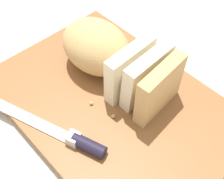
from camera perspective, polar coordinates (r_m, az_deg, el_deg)
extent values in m
plane|color=beige|center=(0.56, 0.00, -3.37)|extent=(3.00, 3.00, 0.00)
cube|color=brown|center=(0.55, 0.00, -2.69)|extent=(0.44, 0.31, 0.02)
ellipsoid|color=tan|center=(0.57, -3.06, 8.13)|extent=(0.15, 0.12, 0.10)
cube|color=beige|center=(0.53, 3.20, 3.85)|extent=(0.03, 0.11, 0.10)
cube|color=beige|center=(0.52, 6.54, 2.47)|extent=(0.03, 0.11, 0.10)
cube|color=tan|center=(0.50, 8.98, 0.07)|extent=(0.03, 0.11, 0.10)
cube|color=silver|center=(0.54, -15.75, -5.22)|extent=(0.19, 0.08, 0.00)
cylinder|color=black|center=(0.48, -4.44, -10.55)|extent=(0.06, 0.04, 0.02)
cube|color=silver|center=(0.49, -7.32, -9.18)|extent=(0.03, 0.03, 0.02)
sphere|color=tan|center=(0.52, 0.23, -5.05)|extent=(0.01, 0.01, 0.01)
sphere|color=tan|center=(0.56, 0.30, 0.55)|extent=(0.00, 0.00, 0.00)
sphere|color=tan|center=(0.54, -3.93, -2.62)|extent=(0.01, 0.01, 0.01)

